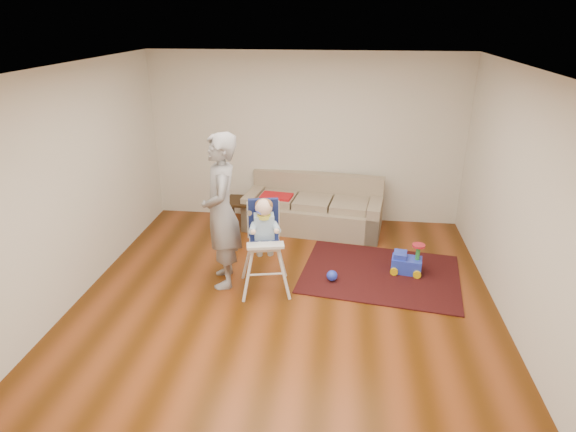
# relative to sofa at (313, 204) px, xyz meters

# --- Properties ---
(ground) EXTENTS (5.50, 5.50, 0.00)m
(ground) POSITION_rel_sofa_xyz_m (-0.18, -2.30, -0.41)
(ground) COLOR #4A2407
(ground) RESTS_ON ground
(room_envelope) EXTENTS (5.04, 5.52, 2.72)m
(room_envelope) POSITION_rel_sofa_xyz_m (-0.18, -1.77, 1.46)
(room_envelope) COLOR silver
(room_envelope) RESTS_ON ground
(sofa) EXTENTS (2.23, 1.14, 0.82)m
(sofa) POSITION_rel_sofa_xyz_m (0.00, 0.00, 0.00)
(sofa) COLOR gray
(sofa) RESTS_ON ground
(side_table) EXTENTS (0.48, 0.48, 0.48)m
(side_table) POSITION_rel_sofa_xyz_m (-1.12, -0.12, -0.17)
(side_table) COLOR black
(side_table) RESTS_ON ground
(area_rug) EXTENTS (2.22, 1.79, 0.02)m
(area_rug) POSITION_rel_sofa_xyz_m (1.00, -1.38, -0.40)
(area_rug) COLOR black
(area_rug) RESTS_ON ground
(ride_on_toy) EXTENTS (0.42, 0.33, 0.42)m
(ride_on_toy) POSITION_rel_sofa_xyz_m (1.34, -1.30, -0.18)
(ride_on_toy) COLOR blue
(ride_on_toy) RESTS_ON area_rug
(toy_ball) EXTENTS (0.14, 0.14, 0.14)m
(toy_ball) POSITION_rel_sofa_xyz_m (0.37, -1.65, -0.33)
(toy_ball) COLOR blue
(toy_ball) RESTS_ON area_rug
(high_chair) EXTENTS (0.67, 0.67, 1.21)m
(high_chair) POSITION_rel_sofa_xyz_m (-0.46, -1.91, 0.17)
(high_chair) COLOR silver
(high_chair) RESTS_ON ground
(adult) EXTENTS (0.64, 0.81, 1.95)m
(adult) POSITION_rel_sofa_xyz_m (-1.00, -1.80, 0.56)
(adult) COLOR gray
(adult) RESTS_ON ground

